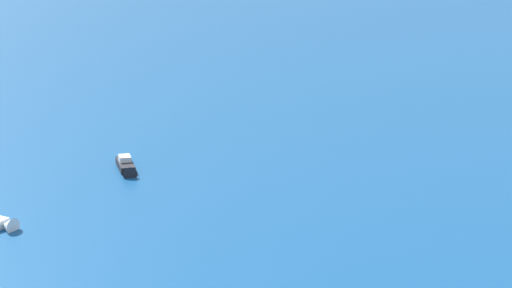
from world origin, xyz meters
The scene contains 1 object.
motorboat_offshore centered at (-46.55, -46.01, 0.72)m, with size 8.58×7.71×2.67m.
Camera 1 is at (97.23, 45.04, 50.89)m, focal length 74.79 mm.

